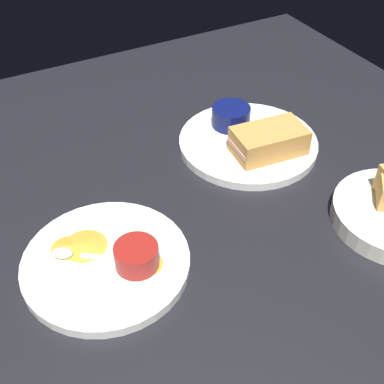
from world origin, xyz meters
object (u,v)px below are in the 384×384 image
at_px(sandwich_half_near, 269,141).
at_px(plate_chips_companion, 106,263).
at_px(spoon_by_gravy_ramekin, 71,254).
at_px(ramekin_dark_sauce, 231,116).
at_px(ramekin_light_gravy, 136,255).
at_px(plate_sandwich_main, 248,143).
at_px(spoon_by_dark_ramekin, 239,140).

relative_size(sandwich_half_near, plate_chips_companion, 0.56).
bearing_deg(spoon_by_gravy_ramekin, sandwich_half_near, -169.45).
bearing_deg(ramekin_dark_sauce, spoon_by_gravy_ramekin, 25.32).
xyz_separation_m(ramekin_light_gravy, spoon_by_gravy_ramekin, (0.08, -0.06, -0.02)).
height_order(plate_sandwich_main, plate_chips_companion, same).
height_order(plate_sandwich_main, spoon_by_dark_ramekin, spoon_by_dark_ramekin).
distance_m(plate_sandwich_main, plate_chips_companion, 0.38).
relative_size(plate_sandwich_main, ramekin_dark_sauce, 3.52).
bearing_deg(ramekin_dark_sauce, ramekin_light_gravy, 38.41).
height_order(ramekin_dark_sauce, spoon_by_dark_ramekin, ramekin_dark_sauce).
relative_size(sandwich_half_near, ramekin_dark_sauce, 1.86).
bearing_deg(plate_sandwich_main, sandwich_half_near, 102.14).
bearing_deg(ramekin_dark_sauce, spoon_by_dark_ramekin, 73.54).
relative_size(spoon_by_dark_ramekin, ramekin_light_gravy, 1.54).
bearing_deg(ramekin_light_gravy, plate_chips_companion, -39.81).
height_order(ramekin_dark_sauce, plate_chips_companion, ramekin_dark_sauce).
relative_size(ramekin_dark_sauce, ramekin_light_gravy, 1.17).
xyz_separation_m(ramekin_dark_sauce, ramekin_light_gravy, (0.31, 0.24, -0.00)).
bearing_deg(ramekin_light_gravy, spoon_by_gravy_ramekin, -37.67).
bearing_deg(spoon_by_dark_ramekin, plate_chips_companion, 25.59).
bearing_deg(spoon_by_dark_ramekin, sandwich_half_near, 119.92).
bearing_deg(plate_sandwich_main, spoon_by_gravy_ramekin, 17.59).
height_order(ramekin_dark_sauce, spoon_by_gravy_ramekin, ramekin_dark_sauce).
xyz_separation_m(plate_sandwich_main, spoon_by_dark_ramekin, (0.02, -0.00, 0.01)).
bearing_deg(spoon_by_dark_ramekin, plate_sandwich_main, 169.79).
height_order(plate_chips_companion, ramekin_light_gravy, ramekin_light_gravy).
bearing_deg(spoon_by_gravy_ramekin, ramekin_dark_sauce, -154.68).
xyz_separation_m(sandwich_half_near, spoon_by_gravy_ramekin, (0.40, 0.07, -0.02)).
bearing_deg(plate_chips_companion, ramekin_dark_sauce, -148.29).
xyz_separation_m(ramekin_dark_sauce, spoon_by_gravy_ramekin, (0.39, 0.18, -0.02)).
relative_size(plate_sandwich_main, spoon_by_gravy_ramekin, 2.97).
relative_size(plate_chips_companion, spoon_by_gravy_ramekin, 2.78).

